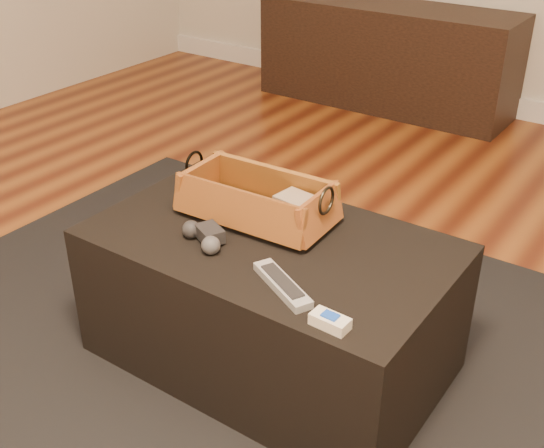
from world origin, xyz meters
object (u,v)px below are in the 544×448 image
Objects in this scene: silver_remote at (282,284)px; cream_gadget at (330,321)px; tv_remote at (247,210)px; media_cabinet at (387,56)px; ottoman at (270,300)px; wicker_basket at (257,202)px; game_controller at (204,236)px.

cream_gadget reaches higher than silver_remote.
tv_remote is 1.10× the size of silver_remote.
ottoman is (0.79, -2.32, -0.07)m from media_cabinet.
silver_remote is 2.36× the size of cream_gadget.
wicker_basket is 2.82× the size of game_controller.
silver_remote is 0.18m from cream_gadget.
media_cabinet is 6.32× the size of tv_remote.
ottoman is 10.93× the size of cream_gadget.
media_cabinet is 2.37m from tv_remote.
wicker_basket is 0.54m from cream_gadget.
wicker_basket reaches higher than media_cabinet.
game_controller is (-0.13, -0.13, 0.24)m from ottoman.
wicker_basket is at bearing -72.87° from media_cabinet.
ottoman is 4.22× the size of tv_remote.
tv_remote is 2.59× the size of cream_gadget.
wicker_basket is (0.69, -2.25, 0.19)m from media_cabinet.
game_controller is 1.78× the size of cream_gadget.
silver_remote is at bearing -48.43° from tv_remote.
ottoman is 4.63× the size of silver_remote.
cream_gadget is (0.46, -0.12, -0.01)m from game_controller.
ottoman is 0.30m from game_controller.
cream_gadget is (0.17, -0.06, 0.00)m from silver_remote.
tv_remote is 0.55m from cream_gadget.
media_cabinet reaches higher than ottoman.
tv_remote is 1.45× the size of game_controller.
tv_remote is at bearing -140.73° from wicker_basket.
wicker_basket is 2.13× the size of silver_remote.
ottoman is at bearing 143.80° from cream_gadget.
tv_remote reaches higher than ottoman.
game_controller is (-0.03, -0.20, -0.03)m from wicker_basket.
silver_remote is (0.16, -0.18, 0.22)m from ottoman.
ottoman is 0.47m from cream_gadget.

